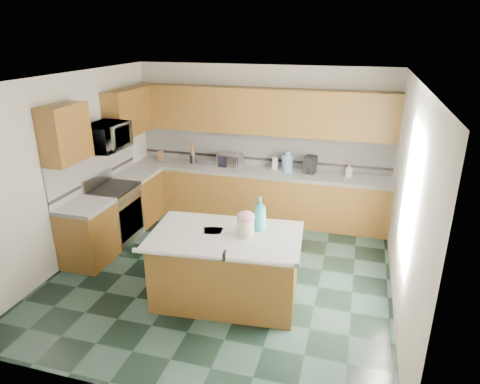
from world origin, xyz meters
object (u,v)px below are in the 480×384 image
(island_base, at_px, (226,269))
(coffee_maker, at_px, (310,164))
(island_top, at_px, (226,236))
(treat_jar, at_px, (246,228))
(soap_bottle_island, at_px, (260,214))
(toaster_oven, at_px, (230,160))
(knife_block, at_px, (161,156))

(island_base, height_order, coffee_maker, coffee_maker)
(island_top, height_order, treat_jar, treat_jar)
(treat_jar, relative_size, coffee_maker, 0.70)
(soap_bottle_island, relative_size, coffee_maker, 1.38)
(island_base, bearing_deg, coffee_maker, 70.32)
(toaster_oven, bearing_deg, soap_bottle_island, -51.77)
(island_base, distance_m, island_top, 0.46)
(island_base, distance_m, treat_jar, 0.64)
(island_base, height_order, soap_bottle_island, soap_bottle_island)
(soap_bottle_island, bearing_deg, island_base, -153.52)
(island_top, xyz_separation_m, coffee_maker, (0.68, 2.66, 0.18))
(soap_bottle_island, bearing_deg, island_top, -153.52)
(knife_block, bearing_deg, island_base, -72.79)
(treat_jar, bearing_deg, knife_block, 142.51)
(island_top, bearing_deg, knife_block, 123.80)
(island_top, relative_size, toaster_oven, 4.45)
(soap_bottle_island, distance_m, toaster_oven, 2.64)
(island_top, xyz_separation_m, toaster_oven, (-0.75, 2.63, 0.15))
(treat_jar, bearing_deg, island_base, -164.46)
(island_base, bearing_deg, treat_jar, 0.12)
(knife_block, bearing_deg, soap_bottle_island, -65.53)
(island_base, bearing_deg, knife_block, 123.80)
(island_top, bearing_deg, treat_jar, 0.12)
(treat_jar, relative_size, knife_block, 1.12)
(island_top, distance_m, soap_bottle_island, 0.50)
(island_top, distance_m, toaster_oven, 2.74)
(soap_bottle_island, bearing_deg, treat_jar, -126.78)
(island_top, bearing_deg, toaster_oven, 100.79)
(knife_block, distance_m, toaster_oven, 1.38)
(island_base, relative_size, treat_jar, 8.12)
(island_top, xyz_separation_m, knife_block, (-2.13, 2.63, 0.13))
(island_top, xyz_separation_m, treat_jar, (0.24, 0.02, 0.14))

